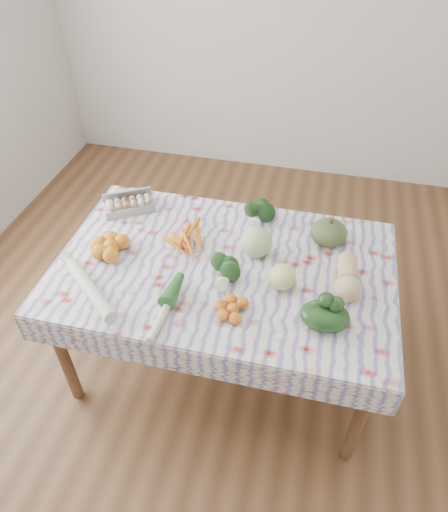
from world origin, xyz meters
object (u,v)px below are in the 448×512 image
at_px(grapefruit, 283,277).
at_px(egg_carton, 130,206).
at_px(kabocha_squash, 329,232).
at_px(dining_table, 224,277).
at_px(cabbage, 256,242).
at_px(butternut_squash, 348,276).

bearing_deg(grapefruit, egg_carton, 156.97).
height_order(egg_carton, kabocha_squash, kabocha_squash).
height_order(kabocha_squash, grapefruit, grapefruit).
xyz_separation_m(dining_table, egg_carton, (-0.62, 0.30, 0.12)).
height_order(cabbage, grapefruit, cabbage).
bearing_deg(butternut_squash, dining_table, 177.32).
relative_size(kabocha_squash, grapefruit, 1.50).
distance_m(cabbage, butternut_squash, 0.47).
xyz_separation_m(egg_carton, kabocha_squash, (1.10, -0.01, 0.03)).
bearing_deg(egg_carton, dining_table, -56.90).
bearing_deg(butternut_squash, egg_carton, 163.64).
height_order(dining_table, kabocha_squash, kabocha_squash).
distance_m(dining_table, cabbage, 0.24).
xyz_separation_m(kabocha_squash, cabbage, (-0.35, -0.18, 0.02)).
distance_m(dining_table, egg_carton, 0.70).
relative_size(egg_carton, cabbage, 1.72).
bearing_deg(dining_table, egg_carton, 153.75).
bearing_deg(cabbage, butternut_squash, -15.13).
xyz_separation_m(kabocha_squash, grapefruit, (-0.19, -0.38, 0.00)).
bearing_deg(kabocha_squash, butternut_squash, -70.77).
relative_size(dining_table, grapefruit, 12.63).
bearing_deg(butternut_squash, kabocha_squash, 107.39).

